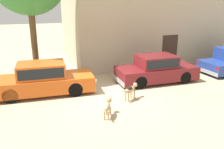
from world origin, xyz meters
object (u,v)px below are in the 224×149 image
at_px(parked_sedan_nearest, 43,79).
at_px(stray_dog_tan, 130,89).
at_px(stray_dog_spotted, 108,106).
at_px(parked_sedan_second, 156,69).

distance_m(parked_sedan_nearest, stray_dog_tan, 4.06).
bearing_deg(stray_dog_spotted, parked_sedan_nearest, 60.70).
height_order(parked_sedan_nearest, stray_dog_spotted, parked_sedan_nearest).
distance_m(stray_dog_spotted, stray_dog_tan, 1.83).
bearing_deg(stray_dog_tan, parked_sedan_second, 8.14).
height_order(parked_sedan_nearest, parked_sedan_second, parked_sedan_nearest).
height_order(parked_sedan_second, stray_dog_tan, parked_sedan_second).
xyz_separation_m(parked_sedan_nearest, stray_dog_tan, (3.49, -2.05, -0.24)).
relative_size(stray_dog_spotted, stray_dog_tan, 1.00).
xyz_separation_m(parked_sedan_second, stray_dog_spotted, (-3.71, -3.00, -0.28)).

